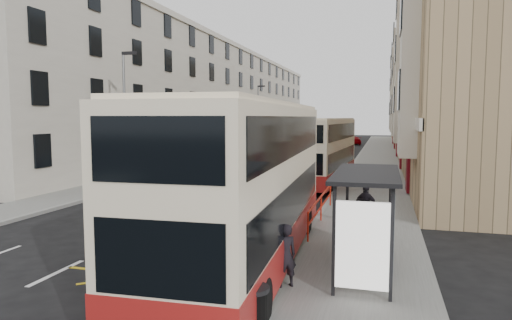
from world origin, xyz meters
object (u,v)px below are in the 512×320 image
(bus_shelter, at_px, (371,201))
(pedestrian_near, at_px, (285,255))
(street_lamp_far, at_px, (258,114))
(litter_bin, at_px, (253,312))
(white_van, at_px, (264,147))
(car_dark, at_px, (308,136))
(street_lamp_near, at_px, (125,111))
(pedestrian_mid, at_px, (361,223))
(car_red, at_px, (353,141))
(double_decker_rear, at_px, (324,151))
(pedestrian_far, at_px, (366,206))
(car_silver, at_px, (300,142))
(double_decker_front, at_px, (248,184))

(bus_shelter, distance_m, pedestrian_near, 2.64)
(street_lamp_far, xyz_separation_m, litter_bin, (12.70, -46.43, -3.96))
(litter_bin, bearing_deg, white_van, 104.50)
(car_dark, bearing_deg, street_lamp_near, -71.41)
(pedestrian_near, relative_size, pedestrian_mid, 0.99)
(pedestrian_near, bearing_deg, car_red, -121.91)
(street_lamp_far, bearing_deg, double_decker_rear, -65.94)
(bus_shelter, bearing_deg, car_dark, 100.50)
(double_decker_rear, relative_size, pedestrian_far, 6.54)
(pedestrian_near, xyz_separation_m, car_silver, (-9.58, 55.12, -0.29))
(street_lamp_far, height_order, car_dark, street_lamp_far)
(street_lamp_near, bearing_deg, double_decker_rear, 22.63)
(street_lamp_near, bearing_deg, car_silver, 85.68)
(pedestrian_mid, distance_m, car_red, 58.14)
(bus_shelter, xyz_separation_m, white_van, (-13.54, 40.64, -1.37))
(double_decker_rear, xyz_separation_m, car_silver, (-8.16, 36.76, -1.51))
(double_decker_rear, height_order, car_red, double_decker_rear)
(pedestrian_far, relative_size, car_silver, 0.44)
(white_van, xyz_separation_m, car_dark, (0.00, 32.46, -0.05))
(pedestrian_mid, relative_size, car_dark, 0.36)
(street_lamp_near, distance_m, car_red, 49.54)
(double_decker_rear, relative_size, car_red, 2.44)
(double_decker_rear, xyz_separation_m, car_red, (-0.98, 43.58, -1.51))
(street_lamp_near, relative_size, car_silver, 2.13)
(pedestrian_mid, bearing_deg, double_decker_front, -159.06)
(double_decker_front, xyz_separation_m, car_dark, (-10.14, 72.72, -1.67))
(pedestrian_far, xyz_separation_m, white_van, (-13.23, 35.22, -0.21))
(street_lamp_far, distance_m, double_decker_rear, 27.81)
(bus_shelter, distance_m, litter_bin, 4.73)
(pedestrian_far, height_order, white_van, pedestrian_far)
(pedestrian_near, bearing_deg, car_dark, -115.29)
(pedestrian_far, xyz_separation_m, car_silver, (-11.25, 48.43, -0.33))
(pedestrian_far, height_order, car_red, pedestrian_far)
(white_van, bearing_deg, pedestrian_far, -70.02)
(double_decker_front, bearing_deg, pedestrian_mid, 34.59)
(car_silver, relative_size, car_red, 0.85)
(car_red, bearing_deg, street_lamp_far, 43.88)
(bus_shelter, xyz_separation_m, double_decker_front, (-3.41, 0.38, 0.25))
(bus_shelter, height_order, car_red, bus_shelter)
(white_van, relative_size, car_silver, 1.47)
(white_van, bearing_deg, car_dark, 89.40)
(bus_shelter, xyz_separation_m, street_lamp_far, (-14.69, 42.39, 2.50))
(street_lamp_near, relative_size, car_red, 1.82)
(pedestrian_far, height_order, car_silver, pedestrian_far)
(car_red, bearing_deg, pedestrian_far, 77.51)
(litter_bin, bearing_deg, pedestrian_mid, 76.30)
(car_dark, bearing_deg, pedestrian_far, -59.26)
(pedestrian_far, bearing_deg, car_silver, -49.28)
(pedestrian_near, distance_m, pedestrian_far, 6.89)
(street_lamp_near, height_order, pedestrian_mid, street_lamp_near)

